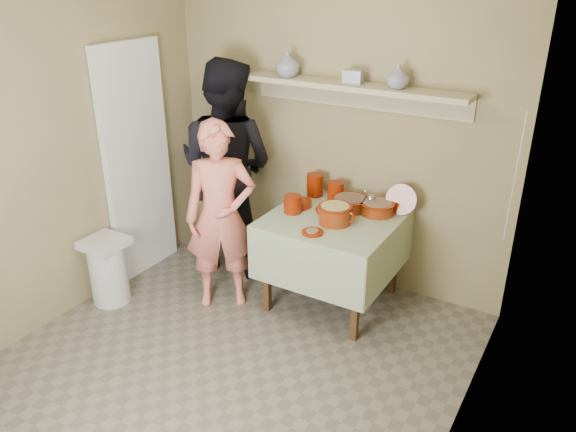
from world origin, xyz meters
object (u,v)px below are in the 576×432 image
Objects in this scene: cazuela_rice at (335,213)px; person_cook at (221,216)px; person_helper at (226,167)px; serving_table at (334,231)px; trash_bin at (108,270)px.

person_cook is at bearing -157.65° from cazuela_rice.
person_helper is 1.92× the size of serving_table.
trash_bin is at bearing 174.26° from person_cook.
person_cook is 0.89m from cazuela_rice.
person_helper is at bearing 173.58° from serving_table.
person_helper is 1.16m from serving_table.
serving_table is 1.74× the size of trash_bin.
cazuela_rice is at bearing -14.46° from person_cook.
cazuela_rice is at bearing 163.86° from person_helper.
person_cook is at bearing 116.69° from person_helper.
person_cook is at bearing 31.07° from trash_bin.
person_cook reaches higher than cazuela_rice.
person_helper is at bearing 66.70° from trash_bin.
trash_bin is at bearing -153.17° from cazuela_rice.
serving_table is (0.76, 0.44, -0.12)m from person_cook.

